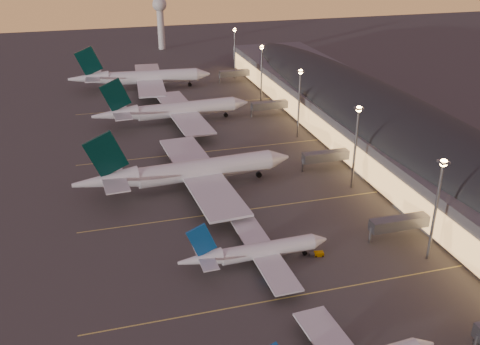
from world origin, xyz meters
The scene contains 10 objects.
ground centered at (0.00, 0.00, 0.00)m, with size 700.00×700.00×0.00m, color #3B3936.
airliner_narrow_north centered at (-4.49, 8.95, 3.39)m, with size 36.62×32.64×13.11m.
airliner_wide_near centered at (-12.12, 52.98, 5.50)m, with size 66.78×60.95×21.36m.
airliner_wide_mid centered at (-6.43, 113.51, 5.27)m, with size 64.00×58.39×20.47m.
airliner_wide_far centered at (-13.36, 167.73, 5.64)m, with size 68.44×62.47×21.90m.
terminal_building centered at (61.84, 72.47, 8.78)m, with size 56.35×255.00×17.46m.
light_masts centered at (36.00, 65.00, 17.55)m, with size 2.20×217.20×25.90m.
radar_tower centered at (10.00, 260.00, 21.87)m, with size 9.00×9.00×32.50m.
lane_markings centered at (0.00, 40.00, 0.01)m, with size 90.00×180.36×0.00m.
baggage_tug_c centered at (10.92, 8.17, 0.47)m, with size 3.61×1.96×1.02m.
Camera 1 is at (-36.70, -91.56, 72.23)m, focal length 40.00 mm.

